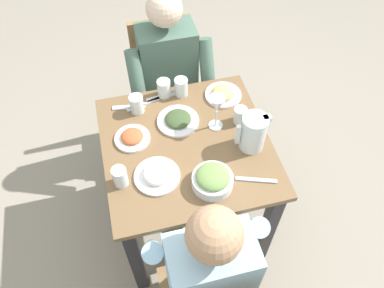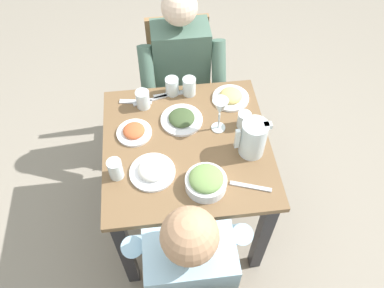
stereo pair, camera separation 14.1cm
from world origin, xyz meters
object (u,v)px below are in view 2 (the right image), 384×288
(water_pitcher, at_px, (253,138))
(plate_fries, at_px, (231,97))
(diner_far, at_px, (188,259))
(plate_yoghurt, at_px, (152,171))
(water_glass_far_right, at_px, (143,99))
(diner_near, at_px, (183,82))
(water_glass_near_right, at_px, (189,86))
(water_glass_near_left, at_px, (115,169))
(wine_glass, at_px, (220,109))
(plate_rice_curry, at_px, (134,132))
(dining_table, at_px, (187,161))
(plate_dolmas, at_px, (182,119))
(water_glass_center, at_px, (244,120))
(water_glass_by_pitcher, at_px, (172,86))
(salad_bowl, at_px, (206,181))
(chair_near, at_px, (180,77))

(water_pitcher, distance_m, plate_fries, 0.36)
(diner_far, height_order, plate_yoghurt, diner_far)
(water_glass_far_right, bearing_deg, plate_yoghurt, 92.84)
(diner_near, distance_m, diner_far, 1.06)
(plate_yoghurt, distance_m, water_glass_near_right, 0.53)
(water_glass_near_left, height_order, wine_glass, wine_glass)
(plate_rice_curry, bearing_deg, water_glass_near_right, -140.89)
(dining_table, xyz_separation_m, plate_yoghurt, (0.17, 0.15, 0.16))
(plate_dolmas, bearing_deg, water_glass_center, 167.04)
(water_pitcher, bearing_deg, water_glass_by_pitcher, -52.13)
(dining_table, distance_m, water_glass_near_right, 0.39)
(diner_far, distance_m, plate_fries, 0.87)
(water_glass_far_right, bearing_deg, water_glass_by_pitcher, -153.67)
(dining_table, xyz_separation_m, water_glass_near_left, (0.33, 0.14, 0.20))
(water_pitcher, height_order, plate_rice_curry, water_pitcher)
(diner_near, distance_m, plate_rice_curry, 0.53)
(water_glass_far_right, bearing_deg, diner_far, 99.68)
(dining_table, distance_m, water_glass_center, 0.36)
(dining_table, height_order, diner_far, diner_far)
(water_glass_by_pitcher, height_order, water_glass_near_right, water_glass_near_right)
(plate_rice_curry, relative_size, water_glass_near_right, 1.70)
(salad_bowl, bearing_deg, plate_fries, -111.85)
(chair_near, bearing_deg, water_glass_by_pitcher, 79.11)
(water_glass_far_right, bearing_deg, water_glass_near_left, 71.48)
(diner_near, relative_size, wine_glass, 5.98)
(plate_rice_curry, height_order, water_glass_near_left, water_glass_near_left)
(water_glass_far_right, distance_m, water_glass_near_right, 0.25)
(plate_dolmas, bearing_deg, diner_near, -96.71)
(water_glass_near_right, bearing_deg, diner_far, 82.83)
(water_glass_far_right, bearing_deg, plate_dolmas, 146.04)
(water_pitcher, bearing_deg, water_glass_far_right, -35.69)
(water_glass_by_pitcher, bearing_deg, water_glass_far_right, 26.33)
(water_glass_near_left, height_order, water_glass_near_right, water_glass_near_left)
(plate_rice_curry, distance_m, water_glass_by_pitcher, 0.33)
(plate_yoghurt, height_order, water_glass_far_right, water_glass_far_right)
(salad_bowl, xyz_separation_m, plate_yoghurt, (0.23, -0.10, -0.02))
(dining_table, relative_size, diner_far, 0.68)
(plate_fries, distance_m, water_glass_near_right, 0.22)
(water_pitcher, bearing_deg, chair_near, -72.24)
(plate_yoghurt, height_order, wine_glass, wine_glass)
(salad_bowl, bearing_deg, water_glass_center, -125.78)
(diner_near, height_order, water_glass_far_right, diner_near)
(water_pitcher, xyz_separation_m, water_glass_near_right, (0.24, -0.42, -0.05))
(diner_far, relative_size, water_glass_near_right, 11.61)
(plate_rice_curry, bearing_deg, water_glass_near_left, 70.17)
(chair_near, bearing_deg, water_glass_near_left, 67.14)
(water_glass_by_pitcher, bearing_deg, water_pitcher, 127.87)
(water_pitcher, xyz_separation_m, wine_glass, (0.13, -0.16, 0.05))
(water_pitcher, height_order, water_glass_by_pitcher, water_pitcher)
(plate_rice_curry, bearing_deg, diner_far, 107.07)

